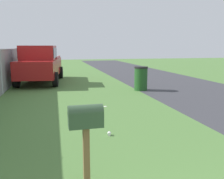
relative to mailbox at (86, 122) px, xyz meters
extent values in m
cube|color=brown|center=(0.00, 0.00, -0.52)|extent=(0.09, 0.09, 0.91)
cube|color=#334C33|center=(0.00, 0.00, 0.04)|extent=(0.21, 0.49, 0.22)
cylinder|color=#334C33|center=(0.00, 0.00, 0.15)|extent=(0.21, 0.49, 0.20)
cube|color=red|center=(0.11, 0.00, 0.11)|extent=(0.02, 0.04, 0.18)
cube|color=maroon|center=(11.23, 1.19, -0.10)|extent=(5.44, 2.43, 0.90)
cube|color=maroon|center=(10.60, 1.25, 0.73)|extent=(1.96, 1.94, 0.76)
cube|color=black|center=(10.60, 1.25, 0.73)|extent=(1.91, 1.97, 0.53)
cube|color=maroon|center=(12.30, 0.19, 0.41)|extent=(2.74, 0.35, 0.12)
cube|color=maroon|center=(12.48, 1.95, 0.41)|extent=(2.74, 0.35, 0.12)
cylinder|color=black|center=(9.41, 0.40, -0.60)|extent=(0.78, 0.33, 0.76)
cylinder|color=black|center=(9.60, 2.31, -0.60)|extent=(0.78, 0.33, 0.76)
cylinder|color=black|center=(12.87, 0.06, -0.60)|extent=(0.78, 0.33, 0.76)
cylinder|color=black|center=(13.06, 1.97, -0.60)|extent=(0.78, 0.33, 0.76)
cylinder|color=#1E4C1E|center=(7.44, -3.51, -0.46)|extent=(0.61, 0.61, 1.04)
cylinder|color=black|center=(7.44, -3.51, 0.10)|extent=(0.64, 0.64, 0.08)
cylinder|color=#9EA3A8|center=(7.90, 2.65, -0.01)|extent=(0.07, 0.07, 1.93)
cylinder|color=#9EA3A8|center=(10.86, 2.65, -0.01)|extent=(0.07, 0.07, 1.93)
cylinder|color=#9EA3A8|center=(13.82, 2.65, -0.01)|extent=(0.07, 0.07, 1.93)
cylinder|color=#9EA3A8|center=(16.78, 2.65, -0.01)|extent=(0.07, 0.07, 1.93)
cylinder|color=white|center=(1.96, -0.77, -0.94)|extent=(0.12, 0.10, 0.08)
cube|color=silver|center=(4.70, -1.23, -0.97)|extent=(0.12, 0.14, 0.01)
camera|label=1|loc=(-3.26, 0.39, 1.04)|focal=38.91mm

